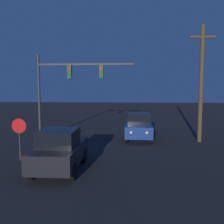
# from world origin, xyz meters

# --- Properties ---
(car_near) EXTENTS (1.84, 3.96, 1.80)m
(car_near) POSITION_xyz_m (-2.04, 10.55, 0.89)
(car_near) COLOR black
(car_near) RESTS_ON ground_plane
(car_far) EXTENTS (1.95, 4.01, 1.80)m
(car_far) POSITION_xyz_m (1.64, 17.39, 0.89)
(car_far) COLOR navy
(car_far) RESTS_ON ground_plane
(traffic_signal_mast) EXTENTS (6.60, 0.30, 5.85)m
(traffic_signal_mast) POSITION_xyz_m (-3.48, 17.04, 3.99)
(traffic_signal_mast) COLOR #2D2D2D
(traffic_signal_mast) RESTS_ON ground_plane
(stop_sign) EXTENTS (0.72, 0.07, 2.09)m
(stop_sign) POSITION_xyz_m (-4.40, 11.80, 1.45)
(stop_sign) COLOR #2D2D2D
(stop_sign) RESTS_ON ground_plane
(utility_pole) EXTENTS (1.62, 0.28, 7.56)m
(utility_pole) POSITION_xyz_m (5.61, 16.81, 3.93)
(utility_pole) COLOR #4C3823
(utility_pole) RESTS_ON ground_plane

